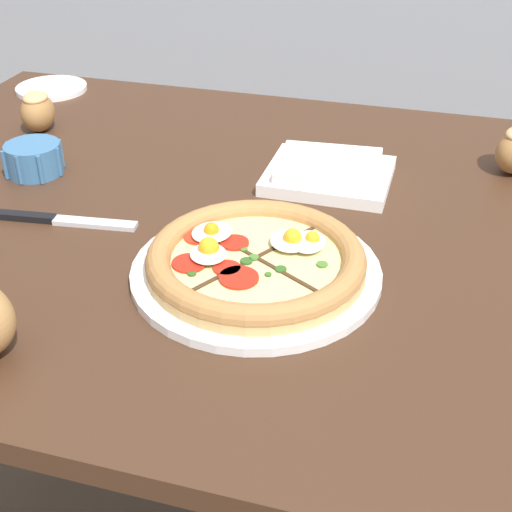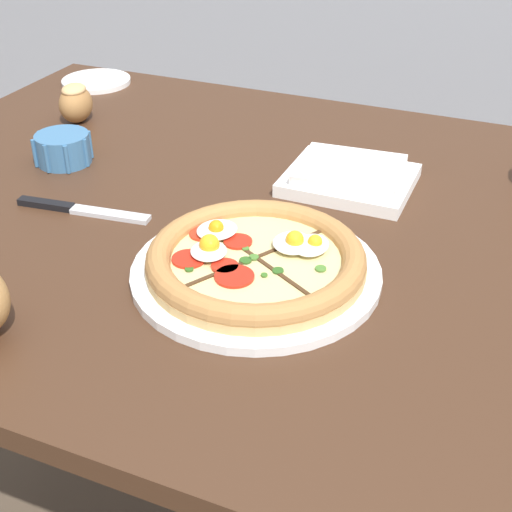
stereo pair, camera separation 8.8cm
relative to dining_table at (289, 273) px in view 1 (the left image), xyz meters
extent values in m
cube|color=#422819|center=(0.00, 0.00, 0.08)|extent=(1.47, 0.97, 0.03)
cube|color=#422819|center=(-0.68, 0.44, -0.31)|extent=(0.06, 0.06, 0.75)
cylinder|color=white|center=(-0.01, -0.15, 0.10)|extent=(0.31, 0.31, 0.01)
cylinder|color=tan|center=(-0.01, -0.15, 0.11)|extent=(0.27, 0.27, 0.01)
cylinder|color=#E0CC84|center=(-0.01, -0.15, 0.12)|extent=(0.22, 0.22, 0.00)
torus|color=#B27A42|center=(-0.01, -0.15, 0.12)|extent=(0.27, 0.27, 0.03)
cube|color=#472D19|center=(-0.06, -0.13, 0.12)|extent=(0.10, 0.06, 0.00)
cube|color=#472D19|center=(-0.04, -0.20, 0.12)|extent=(0.06, 0.10, 0.00)
cube|color=#472D19|center=(0.04, -0.18, 0.12)|extent=(0.10, 0.06, 0.00)
cube|color=#472D19|center=(0.02, -0.11, 0.12)|extent=(0.06, 0.10, 0.00)
cylinder|color=red|center=(-0.04, -0.13, 0.12)|extent=(0.04, 0.04, 0.00)
cylinder|color=red|center=(-0.03, -0.19, 0.12)|extent=(0.03, 0.03, 0.00)
cylinder|color=red|center=(-0.09, -0.11, 0.12)|extent=(0.04, 0.04, 0.00)
cylinder|color=red|center=(-0.01, -0.20, 0.12)|extent=(0.05, 0.05, 0.00)
cylinder|color=red|center=(-0.08, -0.19, 0.12)|extent=(0.04, 0.04, 0.00)
cylinder|color=red|center=(-0.09, -0.13, 0.12)|extent=(0.04, 0.04, 0.00)
ellipsoid|color=white|center=(-0.06, -0.17, 0.13)|extent=(0.06, 0.07, 0.01)
sphere|color=#F4AD1E|center=(-0.06, -0.17, 0.14)|extent=(0.03, 0.03, 0.03)
ellipsoid|color=white|center=(0.03, -0.11, 0.13)|extent=(0.07, 0.07, 0.01)
sphere|color=#F4AD1E|center=(0.03, -0.12, 0.13)|extent=(0.02, 0.02, 0.02)
ellipsoid|color=white|center=(-0.08, -0.12, 0.13)|extent=(0.06, 0.07, 0.01)
sphere|color=orange|center=(-0.08, -0.13, 0.13)|extent=(0.02, 0.02, 0.02)
ellipsoid|color=white|center=(0.05, -0.11, 0.13)|extent=(0.04, 0.06, 0.01)
sphere|color=#F4AD1E|center=(0.05, -0.11, 0.13)|extent=(0.02, 0.02, 0.02)
cylinder|color=#477A2D|center=(0.07, -0.15, 0.12)|extent=(0.01, 0.01, 0.00)
cylinder|color=#477A2D|center=(-0.01, -0.16, 0.12)|extent=(0.01, 0.01, 0.00)
cylinder|color=#2D5B1E|center=(-0.03, -0.13, 0.12)|extent=(0.01, 0.01, 0.00)
cylinder|color=#2D5B1E|center=(-0.02, -0.17, 0.12)|extent=(0.02, 0.02, 0.00)
cylinder|color=#386B23|center=(0.02, -0.19, 0.12)|extent=(0.01, 0.01, 0.00)
cylinder|color=#2D5B1E|center=(-0.07, -0.21, 0.12)|extent=(0.01, 0.01, 0.00)
cylinder|color=#477A2D|center=(-0.03, -0.14, 0.12)|extent=(0.01, 0.01, 0.00)
cylinder|color=#386B23|center=(-0.03, -0.20, 0.12)|extent=(0.02, 0.02, 0.00)
cylinder|color=#2D5B1E|center=(0.03, -0.17, 0.12)|extent=(0.01, 0.01, 0.00)
cylinder|color=teal|center=(-0.43, 0.03, 0.12)|extent=(0.09, 0.09, 0.05)
cylinder|color=#AD1423|center=(-0.43, 0.03, 0.12)|extent=(0.07, 0.07, 0.03)
cylinder|color=teal|center=(-0.39, 0.03, 0.12)|extent=(0.01, 0.01, 0.05)
cylinder|color=teal|center=(-0.40, 0.06, 0.12)|extent=(0.01, 0.01, 0.05)
cylinder|color=teal|center=(-0.43, 0.08, 0.12)|extent=(0.01, 0.01, 0.05)
cylinder|color=teal|center=(-0.46, 0.06, 0.12)|extent=(0.01, 0.01, 0.05)
cylinder|color=teal|center=(-0.48, 0.03, 0.12)|extent=(0.01, 0.01, 0.05)
cylinder|color=teal|center=(-0.46, 0.00, 0.12)|extent=(0.01, 0.01, 0.05)
cylinder|color=teal|center=(-0.43, -0.01, 0.12)|extent=(0.01, 0.01, 0.05)
cylinder|color=teal|center=(-0.40, 0.00, 0.12)|extent=(0.01, 0.01, 0.05)
cube|color=white|center=(0.03, 0.13, 0.10)|extent=(0.19, 0.16, 0.02)
cube|color=white|center=(0.03, 0.13, 0.12)|extent=(0.17, 0.15, 0.02)
ellipsoid|color=#A3703D|center=(-0.52, 0.20, 0.13)|extent=(0.08, 0.09, 0.07)
ellipsoid|color=tan|center=(-0.52, 0.20, 0.15)|extent=(0.06, 0.06, 0.02)
cube|color=silver|center=(-0.26, -0.09, 0.10)|extent=(0.12, 0.03, 0.01)
cube|color=black|center=(-0.36, -0.11, 0.10)|extent=(0.09, 0.03, 0.01)
cylinder|color=white|center=(-0.61, 0.39, 0.10)|extent=(0.14, 0.14, 0.01)
camera|label=1|loc=(0.20, -0.87, 0.59)|focal=50.00mm
camera|label=2|loc=(0.28, -0.84, 0.59)|focal=50.00mm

